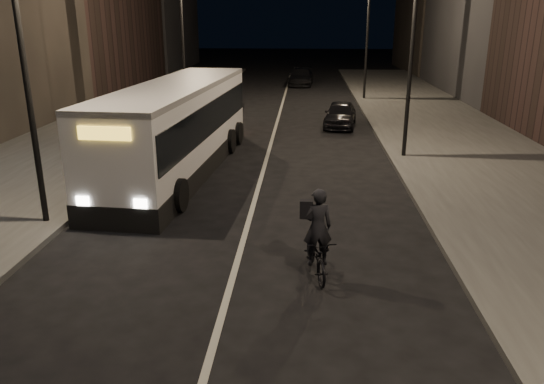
# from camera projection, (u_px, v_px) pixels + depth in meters

# --- Properties ---
(ground) EXTENTS (180.00, 180.00, 0.00)m
(ground) POSITION_uv_depth(u_px,v_px,m) (224.00, 306.00, 10.69)
(ground) COLOR black
(ground) RESTS_ON ground
(sidewalk_right) EXTENTS (7.00, 70.00, 0.16)m
(sidewalk_right) POSITION_uv_depth(u_px,v_px,m) (462.00, 147.00, 23.42)
(sidewalk_right) COLOR #3C3C39
(sidewalk_right) RESTS_ON ground
(sidewalk_left) EXTENTS (7.00, 70.00, 0.16)m
(sidewalk_left) POSITION_uv_depth(u_px,v_px,m) (87.00, 141.00, 24.43)
(sidewalk_left) COLOR #3C3C39
(sidewalk_left) RESTS_ON ground
(streetlight_right_mid) EXTENTS (1.20, 0.44, 8.12)m
(streetlight_right_mid) POSITION_uv_depth(u_px,v_px,m) (407.00, 22.00, 20.05)
(streetlight_right_mid) COLOR black
(streetlight_right_mid) RESTS_ON sidewalk_right
(streetlight_right_far) EXTENTS (1.20, 0.44, 8.12)m
(streetlight_right_far) POSITION_uv_depth(u_px,v_px,m) (364.00, 19.00, 35.20)
(streetlight_right_far) COLOR black
(streetlight_right_far) RESTS_ON sidewalk_right
(streetlight_left_near) EXTENTS (1.20, 0.44, 8.12)m
(streetlight_left_near) POSITION_uv_depth(u_px,v_px,m) (29.00, 25.00, 13.11)
(streetlight_left_near) COLOR black
(streetlight_left_near) RESTS_ON sidewalk_left
(streetlight_left_far) EXTENTS (1.20, 0.44, 8.12)m
(streetlight_left_far) POSITION_uv_depth(u_px,v_px,m) (186.00, 20.00, 30.16)
(streetlight_left_far) COLOR black
(streetlight_left_far) RESTS_ON sidewalk_left
(city_bus) EXTENTS (3.52, 12.28, 3.27)m
(city_bus) POSITION_uv_depth(u_px,v_px,m) (178.00, 124.00, 19.51)
(city_bus) COLOR white
(city_bus) RESTS_ON ground
(cyclist_on_bicycle) EXTENTS (0.98, 1.92, 2.11)m
(cyclist_on_bicycle) POSITION_uv_depth(u_px,v_px,m) (317.00, 247.00, 11.74)
(cyclist_on_bicycle) COLOR black
(cyclist_on_bicycle) RESTS_ON ground
(car_near) EXTENTS (2.06, 4.06, 1.32)m
(car_near) POSITION_uv_depth(u_px,v_px,m) (340.00, 114.00, 27.87)
(car_near) COLOR black
(car_near) RESTS_ON ground
(car_mid) EXTENTS (1.47, 4.21, 1.39)m
(car_mid) POSITION_uv_depth(u_px,v_px,m) (225.00, 98.00, 33.03)
(car_mid) COLOR #303032
(car_mid) RESTS_ON ground
(car_far) EXTENTS (2.27, 4.95, 1.40)m
(car_far) POSITION_uv_depth(u_px,v_px,m) (301.00, 77.00, 44.79)
(car_far) COLOR black
(car_far) RESTS_ON ground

